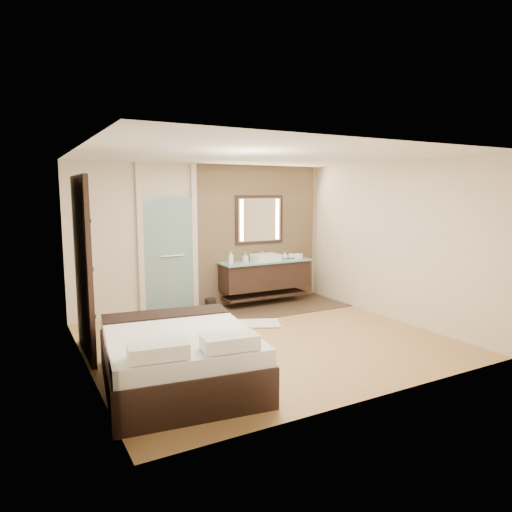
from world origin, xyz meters
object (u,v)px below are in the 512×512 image
mirror_unit (259,220)px  bed (179,357)px  waste_bin (210,305)px  vanity (265,275)px

mirror_unit → bed: mirror_unit is taller
bed → waste_bin: bed is taller
vanity → bed: bearing=-134.3°
bed → waste_bin: bearing=68.0°
vanity → bed: (-2.75, -2.82, -0.26)m
mirror_unit → bed: 4.32m
bed → waste_bin: size_ratio=8.58×
vanity → waste_bin: bearing=-176.8°
mirror_unit → waste_bin: bearing=-165.7°
mirror_unit → waste_bin: (-1.20, -0.31, -1.52)m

